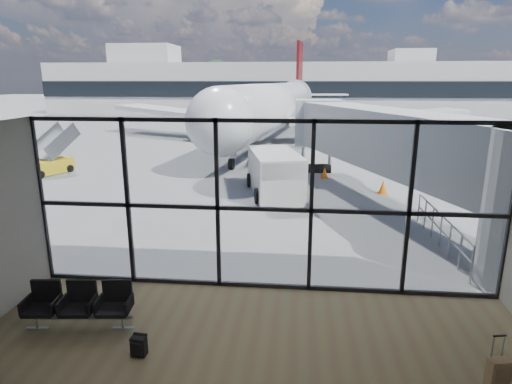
% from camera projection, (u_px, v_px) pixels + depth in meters
% --- Properties ---
extents(ground, '(220.00, 220.00, 0.00)m').
position_uv_depth(ground, '(292.00, 127.00, 49.98)').
color(ground, slate).
rests_on(ground, ground).
extents(lounge_shell, '(12.02, 8.01, 4.51)m').
position_uv_depth(lounge_shell, '(237.00, 276.00, 6.19)').
color(lounge_shell, brown).
rests_on(lounge_shell, ground).
extents(glass_curtain_wall, '(12.10, 0.12, 4.50)m').
position_uv_depth(glass_curtain_wall, '(264.00, 207.00, 10.92)').
color(glass_curtain_wall, white).
rests_on(glass_curtain_wall, ground).
extents(jet_bridge, '(8.00, 16.50, 4.33)m').
position_uv_depth(jet_bridge, '(400.00, 148.00, 17.11)').
color(jet_bridge, '#A0A3A5').
rests_on(jet_bridge, ground).
extents(apron_railing, '(0.06, 5.46, 1.11)m').
position_uv_depth(apron_railing, '(441.00, 226.00, 14.13)').
color(apron_railing, gray).
rests_on(apron_railing, ground).
extents(far_terminal, '(80.00, 12.20, 11.00)m').
position_uv_depth(far_terminal, '(292.00, 87.00, 70.10)').
color(far_terminal, '#A1A19D').
rests_on(far_terminal, ground).
extents(tree_0, '(4.95, 4.95, 7.12)m').
position_uv_depth(tree_0, '(66.00, 84.00, 83.97)').
color(tree_0, '#382619').
rests_on(tree_0, ground).
extents(tree_1, '(5.61, 5.61, 8.07)m').
position_uv_depth(tree_1, '(95.00, 81.00, 83.22)').
color(tree_1, '#382619').
rests_on(tree_1, ground).
extents(tree_2, '(6.27, 6.27, 9.03)m').
position_uv_depth(tree_2, '(125.00, 77.00, 82.48)').
color(tree_2, '#382619').
rests_on(tree_2, ground).
extents(tree_3, '(4.95, 4.95, 7.12)m').
position_uv_depth(tree_3, '(155.00, 84.00, 82.22)').
color(tree_3, '#382619').
rests_on(tree_3, ground).
extents(tree_4, '(5.61, 5.61, 8.07)m').
position_uv_depth(tree_4, '(186.00, 81.00, 81.47)').
color(tree_4, '#382619').
rests_on(tree_4, ground).
extents(tree_5, '(6.27, 6.27, 9.03)m').
position_uv_depth(tree_5, '(216.00, 77.00, 80.73)').
color(tree_5, '#382619').
rests_on(tree_5, ground).
extents(seating_row, '(2.35, 0.88, 1.04)m').
position_uv_depth(seating_row, '(80.00, 302.00, 9.56)').
color(seating_row, gray).
rests_on(seating_row, ground).
extents(backpack, '(0.32, 0.30, 0.45)m').
position_uv_depth(backpack, '(139.00, 346.00, 8.59)').
color(backpack, black).
rests_on(backpack, ground).
extents(suitcase, '(0.40, 0.32, 0.99)m').
position_uv_depth(suitcase, '(498.00, 373.00, 7.68)').
color(suitcase, olive).
rests_on(suitcase, ground).
extents(airliner, '(33.75, 39.26, 10.13)m').
position_uv_depth(airliner, '(276.00, 105.00, 39.97)').
color(airliner, silver).
rests_on(airliner, ground).
extents(service_van, '(3.13, 5.09, 2.06)m').
position_uv_depth(service_van, '(275.00, 173.00, 20.48)').
color(service_van, silver).
rests_on(service_van, ground).
extents(belt_loader, '(2.54, 3.98, 1.74)m').
position_uv_depth(belt_loader, '(223.00, 144.00, 33.01)').
color(belt_loader, black).
rests_on(belt_loader, ground).
extents(mobile_stairs, '(2.63, 3.58, 2.29)m').
position_uv_depth(mobile_stairs, '(48.00, 164.00, 25.33)').
color(mobile_stairs, gold).
rests_on(mobile_stairs, ground).
extents(traffic_cone_a, '(0.41, 0.41, 0.59)m').
position_uv_depth(traffic_cone_a, '(278.00, 168.00, 25.53)').
color(traffic_cone_a, '#D0630A').
rests_on(traffic_cone_a, ground).
extents(traffic_cone_b, '(0.44, 0.44, 0.62)m').
position_uv_depth(traffic_cone_b, '(324.00, 173.00, 24.18)').
color(traffic_cone_b, '#DE590B').
rests_on(traffic_cone_b, ground).
extents(traffic_cone_c, '(0.46, 0.46, 0.66)m').
position_uv_depth(traffic_cone_c, '(383.00, 187.00, 20.89)').
color(traffic_cone_c, orange).
rests_on(traffic_cone_c, ground).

